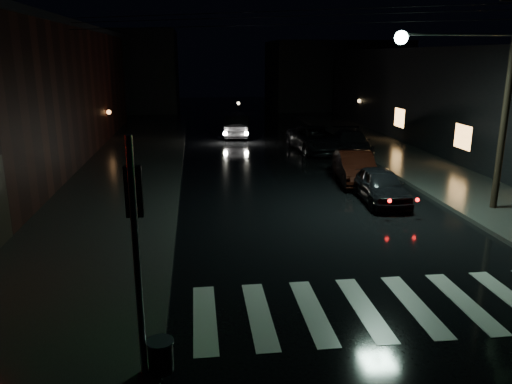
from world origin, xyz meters
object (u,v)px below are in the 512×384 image
object	(u,v)px
parked_car_a	(381,185)
parked_car_c	(351,143)
parked_car_b	(355,167)
oncoming_car	(237,126)
parked_car_d	(316,139)

from	to	relation	value
parked_car_a	parked_car_c	bearing A→B (deg)	82.28
parked_car_b	oncoming_car	world-z (taller)	oncoming_car
parked_car_a	oncoming_car	bearing A→B (deg)	107.02
parked_car_a	parked_car_b	size ratio (longest dim) A/B	0.92
parked_car_b	oncoming_car	distance (m)	14.10
parked_car_b	oncoming_car	xyz separation A→B (m)	(-4.16, 13.48, 0.06)
parked_car_c	parked_car_d	bearing A→B (deg)	155.68
parked_car_a	parked_car_d	bearing A→B (deg)	92.88
parked_car_a	parked_car_c	xyz separation A→B (m)	(1.80, 9.50, 0.03)
parked_car_b	parked_car_d	world-z (taller)	parked_car_d
parked_car_c	parked_car_d	world-z (taller)	parked_car_d
parked_car_d	parked_car_a	bearing A→B (deg)	-95.83
parked_car_c	parked_car_d	xyz separation A→B (m)	(-1.78, 1.11, 0.05)
parked_car_d	parked_car_c	bearing A→B (deg)	-37.67
parked_car_a	parked_car_d	xyz separation A→B (m)	(0.02, 10.60, 0.08)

